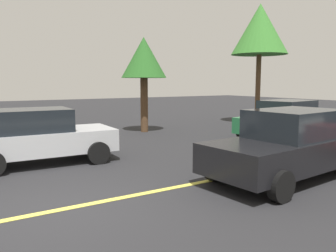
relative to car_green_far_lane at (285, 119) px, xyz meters
The scene contains 7 objects.
ground_plane 10.68m from the car_green_far_lane, 162.22° to the right, with size 80.00×80.00×0.00m, color #262628.
lane_marking_centre 7.88m from the car_green_far_lane, 155.51° to the right, with size 28.00×0.16×0.01m, color #E0D14C.
car_green_far_lane is the anchor object (origin of this frame).
car_black_approaching 6.31m from the car_green_far_lane, 139.74° to the right, with size 4.63×2.31×1.66m.
car_silver_mid_road 9.61m from the car_green_far_lane, behind, with size 4.04×2.09×1.57m.
tree_left_verge 6.75m from the car_green_far_lane, 131.25° to the left, with size 2.08×2.08×4.37m.
tree_centre_verge 6.74m from the car_green_far_lane, 55.93° to the left, with size 3.08×3.08×6.58m.
Camera 1 is at (-1.39, -6.07, 2.32)m, focal length 36.24 mm.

